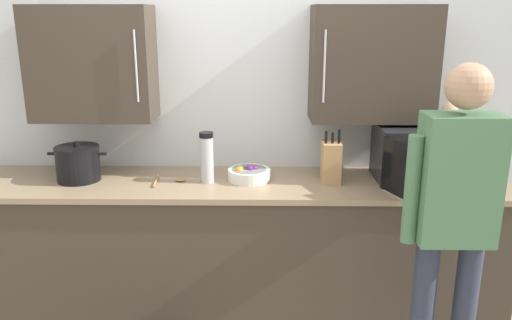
% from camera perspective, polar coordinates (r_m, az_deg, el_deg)
% --- Properties ---
extents(back_wall_tiled, '(4.14, 0.44, 2.86)m').
position_cam_1_polar(back_wall_tiled, '(3.35, -2.51, 8.73)').
color(back_wall_tiled, silver).
rests_on(back_wall_tiled, ground_plane).
extents(counter_unit, '(3.38, 0.65, 0.90)m').
position_cam_1_polar(counter_unit, '(3.33, -2.61, -9.72)').
color(counter_unit, '#3D3328').
rests_on(counter_unit, ground_plane).
extents(microwave_oven, '(0.56, 0.76, 0.34)m').
position_cam_1_polar(microwave_oven, '(3.27, 17.55, 0.64)').
color(microwave_oven, black).
rests_on(microwave_oven, counter_unit).
extents(knife_block, '(0.11, 0.15, 0.33)m').
position_cam_1_polar(knife_block, '(3.13, 8.32, -0.23)').
color(knife_block, tan).
rests_on(knife_block, counter_unit).
extents(stock_pot, '(0.36, 0.27, 0.24)m').
position_cam_1_polar(stock_pot, '(3.33, -19.15, -0.35)').
color(stock_pot, black).
rests_on(stock_pot, counter_unit).
extents(thermos_flask, '(0.09, 0.09, 0.31)m').
position_cam_1_polar(thermos_flask, '(3.11, -5.49, 0.31)').
color(thermos_flask, '#B7BABF').
rests_on(thermos_flask, counter_unit).
extents(fruit_bowl, '(0.26, 0.26, 0.10)m').
position_cam_1_polar(fruit_bowl, '(3.16, -0.78, -1.51)').
color(fruit_bowl, white).
rests_on(fruit_bowl, counter_unit).
extents(wooden_spoon, '(0.20, 0.24, 0.02)m').
position_cam_1_polar(wooden_spoon, '(3.19, -9.73, -2.22)').
color(wooden_spoon, '#A37547').
rests_on(wooden_spoon, counter_unit).
extents(person_figure, '(0.44, 0.64, 1.69)m').
position_cam_1_polar(person_figure, '(2.52, 21.05, -5.50)').
color(person_figure, '#282D3D').
rests_on(person_figure, ground_plane).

